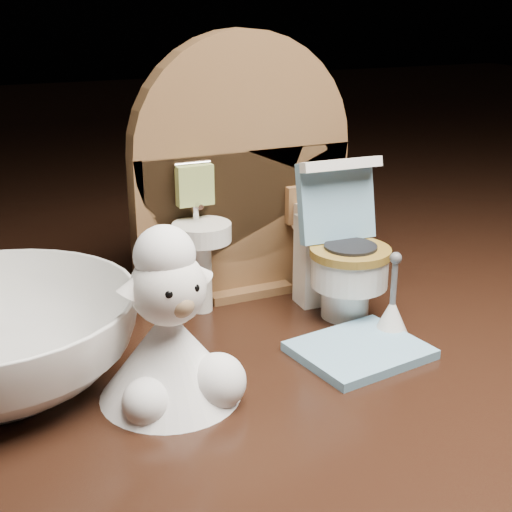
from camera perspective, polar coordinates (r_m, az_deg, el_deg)
The scene contains 5 objects.
backdrop_panel at distance 0.41m, azimuth -1.17°, elevation 5.83°, with size 0.13×0.05×0.15m.
toy_toilet at distance 0.39m, azimuth 6.72°, elevation -0.11°, with size 0.05×0.06×0.09m.
bath_mat at distance 0.36m, azimuth 8.29°, elevation -7.47°, with size 0.06×0.05×0.00m, color #72A6C7.
toilet_brush at distance 0.38m, azimuth 10.81°, elevation -4.59°, with size 0.02×0.02×0.05m.
plush_lamb at distance 0.31m, azimuth -6.82°, elevation -6.68°, with size 0.06×0.06×0.08m.
Camera 1 is at (-0.16, -0.30, 0.17)m, focal length 50.00 mm.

